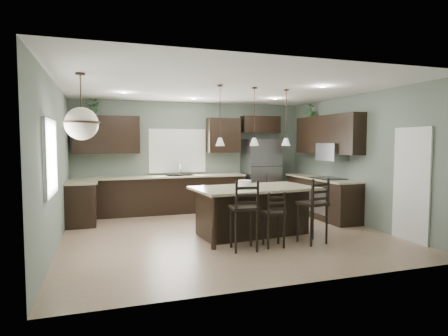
% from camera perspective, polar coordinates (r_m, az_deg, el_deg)
% --- Properties ---
extents(ground, '(6.00, 6.00, 0.00)m').
position_cam_1_polar(ground, '(7.38, 0.23, -9.95)').
color(ground, '#9E8466').
rests_on(ground, ground).
extents(pantry_door, '(0.04, 0.82, 2.04)m').
position_cam_1_polar(pantry_door, '(7.45, 26.65, -2.28)').
color(pantry_door, white).
rests_on(pantry_door, ground).
extents(window_back, '(1.35, 0.02, 1.00)m').
position_cam_1_polar(window_back, '(9.72, -7.10, 2.61)').
color(window_back, white).
rests_on(window_back, room_shell).
extents(window_left, '(0.02, 1.10, 1.00)m').
position_cam_1_polar(window_left, '(6.05, -25.04, 1.45)').
color(window_left, white).
rests_on(window_left, room_shell).
extents(left_return_cabs, '(0.60, 0.90, 0.90)m').
position_cam_1_polar(left_return_cabs, '(8.62, -20.92, -5.14)').
color(left_return_cabs, black).
rests_on(left_return_cabs, ground).
extents(left_return_countertop, '(0.66, 0.96, 0.04)m').
position_cam_1_polar(left_return_countertop, '(8.56, -20.87, -2.03)').
color(left_return_countertop, '#BEB78F').
rests_on(left_return_countertop, left_return_cabs).
extents(back_lower_cabs, '(4.20, 0.60, 0.90)m').
position_cam_1_polar(back_lower_cabs, '(9.45, -9.40, -4.14)').
color(back_lower_cabs, black).
rests_on(back_lower_cabs, ground).
extents(back_countertop, '(4.20, 0.66, 0.04)m').
position_cam_1_polar(back_countertop, '(9.38, -9.41, -1.31)').
color(back_countertop, '#BEB78F').
rests_on(back_countertop, back_lower_cabs).
extents(sink_inset, '(0.70, 0.45, 0.01)m').
position_cam_1_polar(sink_inset, '(9.45, -6.71, -1.15)').
color(sink_inset, gray).
rests_on(sink_inset, back_countertop).
extents(faucet, '(0.02, 0.02, 0.28)m').
position_cam_1_polar(faucet, '(9.41, -6.68, -0.29)').
color(faucet, silver).
rests_on(faucet, back_countertop).
extents(back_upper_left, '(1.55, 0.34, 0.90)m').
position_cam_1_polar(back_upper_left, '(9.38, -17.52, 4.85)').
color(back_upper_left, black).
rests_on(back_upper_left, room_shell).
extents(back_upper_right, '(0.85, 0.34, 0.90)m').
position_cam_1_polar(back_upper_right, '(9.87, -0.06, 4.99)').
color(back_upper_right, black).
rests_on(back_upper_right, room_shell).
extents(fridge_header, '(1.05, 0.34, 0.45)m').
position_cam_1_polar(fridge_header, '(10.25, 5.57, 6.61)').
color(fridge_header, black).
rests_on(fridge_header, room_shell).
extents(right_lower_cabs, '(0.60, 2.35, 0.90)m').
position_cam_1_polar(right_lower_cabs, '(9.23, 14.63, -4.41)').
color(right_lower_cabs, black).
rests_on(right_lower_cabs, ground).
extents(right_countertop, '(0.66, 2.35, 0.04)m').
position_cam_1_polar(right_countertop, '(9.16, 14.57, -1.51)').
color(right_countertop, '#BEB78F').
rests_on(right_countertop, right_lower_cabs).
extents(cooktop, '(0.58, 0.75, 0.02)m').
position_cam_1_polar(cooktop, '(8.93, 15.53, -1.51)').
color(cooktop, black).
rests_on(cooktop, right_countertop).
extents(wall_oven_front, '(0.01, 0.72, 0.60)m').
position_cam_1_polar(wall_oven_front, '(8.84, 13.92, -4.77)').
color(wall_oven_front, gray).
rests_on(wall_oven_front, right_lower_cabs).
extents(right_upper_cabs, '(0.34, 2.35, 0.90)m').
position_cam_1_polar(right_upper_cabs, '(9.21, 15.48, 4.91)').
color(right_upper_cabs, black).
rests_on(right_upper_cabs, room_shell).
extents(microwave, '(0.40, 0.75, 0.40)m').
position_cam_1_polar(microwave, '(8.95, 16.13, 2.37)').
color(microwave, gray).
rests_on(microwave, right_upper_cabs).
extents(refrigerator, '(0.90, 0.74, 1.85)m').
position_cam_1_polar(refrigerator, '(10.05, 5.65, -0.90)').
color(refrigerator, gray).
rests_on(refrigerator, ground).
extents(kitchen_island, '(2.38, 1.50, 0.92)m').
position_cam_1_polar(kitchen_island, '(7.19, 4.58, -6.57)').
color(kitchen_island, black).
rests_on(kitchen_island, ground).
extents(serving_dish, '(0.24, 0.24, 0.14)m').
position_cam_1_polar(serving_dish, '(7.02, 3.16, -2.43)').
color(serving_dish, white).
rests_on(serving_dish, kitchen_island).
extents(bar_stool_left, '(0.48, 0.48, 1.16)m').
position_cam_1_polar(bar_stool_left, '(6.18, 3.05, -7.21)').
color(bar_stool_left, black).
rests_on(bar_stool_left, ground).
extents(bar_stool_center, '(0.39, 0.39, 0.95)m').
position_cam_1_polar(bar_stool_center, '(6.43, 7.57, -7.73)').
color(bar_stool_center, black).
rests_on(bar_stool_center, ground).
extents(bar_stool_right, '(0.50, 0.50, 1.16)m').
position_cam_1_polar(bar_stool_right, '(6.77, 13.31, -6.34)').
color(bar_stool_right, black).
rests_on(bar_stool_right, ground).
extents(pendant_left, '(0.17, 0.17, 1.10)m').
position_cam_1_polar(pendant_left, '(6.78, -0.61, 7.98)').
color(pendant_left, white).
rests_on(pendant_left, room_shell).
extents(pendant_center, '(0.17, 0.17, 1.10)m').
position_cam_1_polar(pendant_center, '(7.08, 4.66, 7.79)').
color(pendant_center, silver).
rests_on(pendant_center, room_shell).
extents(pendant_right, '(0.17, 0.17, 1.10)m').
position_cam_1_polar(pendant_right, '(7.44, 9.45, 7.57)').
color(pendant_right, white).
rests_on(pendant_right, room_shell).
extents(chandelier, '(0.53, 0.53, 1.00)m').
position_cam_1_polar(chandelier, '(6.01, -20.95, 8.72)').
color(chandelier, beige).
rests_on(chandelier, room_shell).
extents(plant_back_left, '(0.42, 0.40, 0.37)m').
position_cam_1_polar(plant_back_left, '(9.39, -19.31, 8.70)').
color(plant_back_left, '#224B20').
rests_on(plant_back_left, back_upper_left).
extents(plant_right_wall, '(0.25, 0.25, 0.36)m').
position_cam_1_polar(plant_right_wall, '(9.83, 13.05, 8.56)').
color(plant_right_wall, '#254D21').
rests_on(plant_right_wall, right_upper_cabs).
extents(room_shell, '(6.00, 6.00, 6.00)m').
position_cam_1_polar(room_shell, '(7.17, 0.23, 3.35)').
color(room_shell, slate).
rests_on(room_shell, ground).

